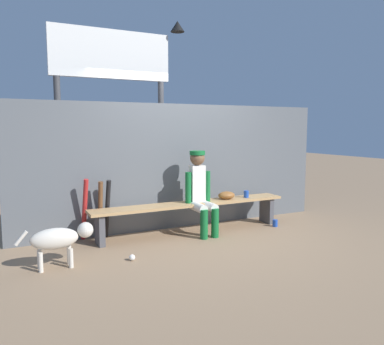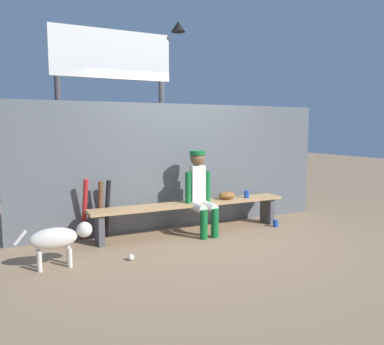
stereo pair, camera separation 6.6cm
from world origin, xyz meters
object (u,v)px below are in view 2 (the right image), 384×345
object	(u,v)px
scoreboard	(117,79)
baseball	(131,257)
bat_aluminum_black	(107,209)
dog	(59,238)
bat_aluminum_red	(85,210)
bat_wood_dark	(100,210)
cup_on_bench	(247,194)
player_seated	(201,189)
dugout_bench	(192,208)
cup_on_ground	(276,223)
baseball_glove	(227,195)

from	to	relation	value
scoreboard	baseball	bearing A→B (deg)	-101.69
bat_aluminum_black	dog	size ratio (longest dim) A/B	1.02
bat_aluminum_black	bat_aluminum_red	xyz separation A→B (m)	(-0.31, 0.01, 0.02)
bat_wood_dark	cup_on_bench	distance (m)	2.29
player_seated	scoreboard	world-z (taller)	scoreboard
dugout_bench	dog	bearing A→B (deg)	-161.78
bat_wood_dark	cup_on_ground	xyz separation A→B (m)	(2.66, -0.51, -0.36)
dugout_bench	baseball	size ratio (longest dim) A/B	41.50
bat_aluminum_red	bat_aluminum_black	bearing A→B (deg)	-2.38
dog	baseball_glove	bearing A→B (deg)	14.17
scoreboard	bat_aluminum_red	bearing A→B (deg)	-128.86
scoreboard	baseball_glove	bearing A→B (deg)	-40.65
baseball_glove	bat_aluminum_red	distance (m)	2.15
bat_wood_dark	scoreboard	xyz separation A→B (m)	(0.53, 0.96, 1.94)
cup_on_ground	scoreboard	size ratio (longest dim) A/B	0.03
dugout_bench	bat_aluminum_black	world-z (taller)	bat_aluminum_black
bat_aluminum_black	scoreboard	world-z (taller)	scoreboard
baseball_glove	cup_on_bench	world-z (taller)	baseball_glove
dugout_bench	bat_aluminum_black	size ratio (longest dim) A/B	3.59
cup_on_ground	dog	bearing A→B (deg)	-173.62
dugout_bench	baseball	xyz separation A→B (m)	(-1.20, -0.80, -0.33)
bat_aluminum_black	scoreboard	distance (m)	2.19
player_seated	bat_aluminum_black	distance (m)	1.37
dugout_bench	player_seated	size ratio (longest dim) A/B	2.49
bat_aluminum_red	dog	distance (m)	1.04
scoreboard	cup_on_bench	bearing A→B (deg)	-34.94
bat_aluminum_red	cup_on_ground	distance (m)	2.95
baseball_glove	scoreboard	size ratio (longest dim) A/B	0.08
cup_on_ground	bat_aluminum_red	bearing A→B (deg)	169.10
cup_on_bench	scoreboard	xyz separation A→B (m)	(-1.74, 1.22, 1.84)
dugout_bench	dog	distance (m)	2.09
bat_wood_dark	cup_on_bench	bearing A→B (deg)	-6.42
cup_on_bench	dog	bearing A→B (deg)	-167.94
dugout_bench	bat_wood_dark	xyz separation A→B (m)	(-1.32, 0.23, 0.05)
bat_aluminum_red	baseball_glove	bearing A→B (deg)	-7.27
baseball	cup_on_bench	world-z (taller)	cup_on_bench
dugout_bench	bat_aluminum_black	xyz separation A→B (m)	(-1.21, 0.26, 0.06)
player_seated	cup_on_bench	bearing A→B (deg)	5.41
baseball_glove	baseball	xyz separation A→B (m)	(-1.80, -0.80, -0.48)
bat_aluminum_black	cup_on_ground	world-z (taller)	bat_aluminum_black
cup_on_ground	dog	xyz separation A→B (m)	(-3.33, -0.37, 0.28)
dugout_bench	scoreboard	world-z (taller)	scoreboard
dugout_bench	bat_wood_dark	size ratio (longest dim) A/B	3.67
cup_on_ground	cup_on_bench	size ratio (longest dim) A/B	1.00
bat_aluminum_black	cup_on_ground	bearing A→B (deg)	-11.92
bat_aluminum_black	scoreboard	bearing A→B (deg)	65.33
dugout_bench	baseball	distance (m)	1.47
dugout_bench	player_seated	bearing A→B (deg)	-50.42
bat_aluminum_red	baseball	distance (m)	1.19
player_seated	baseball_glove	bearing A→B (deg)	11.75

